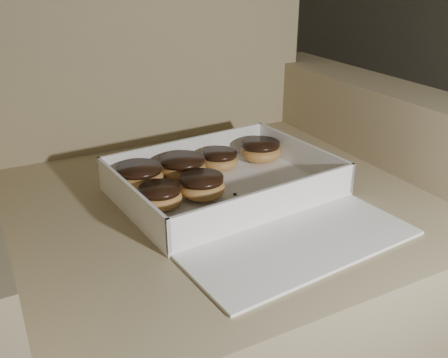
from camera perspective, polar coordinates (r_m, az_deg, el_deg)
armchair at (r=1.06m, az=-3.12°, el=-6.84°), size 0.99×0.84×1.04m
bakery_box at (r=0.91m, az=1.56°, el=-1.69°), size 0.42×0.48×0.07m
donut_a at (r=0.97m, az=-4.71°, el=1.29°), size 0.09×0.09×0.05m
donut_b at (r=0.87m, az=-7.33°, el=-1.99°), size 0.08×0.08×0.04m
donut_c at (r=1.06m, az=4.19°, el=3.25°), size 0.09×0.09×0.04m
donut_d at (r=0.94m, az=-9.63°, el=0.26°), size 0.09×0.09×0.05m
donut_e at (r=0.89m, az=-2.54°, el=-0.82°), size 0.08×0.08×0.04m
donut_f at (r=1.01m, az=-0.48°, el=2.23°), size 0.08×0.08×0.04m
crumb_a at (r=0.92m, az=10.61°, el=-1.92°), size 0.01×0.01×0.00m
crumb_b at (r=0.89m, az=4.63°, el=-2.32°), size 0.01×0.01×0.00m
crumb_c at (r=0.91m, az=1.26°, el=-1.72°), size 0.01×0.01×0.00m
crumb_d at (r=0.97m, az=11.46°, el=-0.52°), size 0.01×0.01×0.00m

